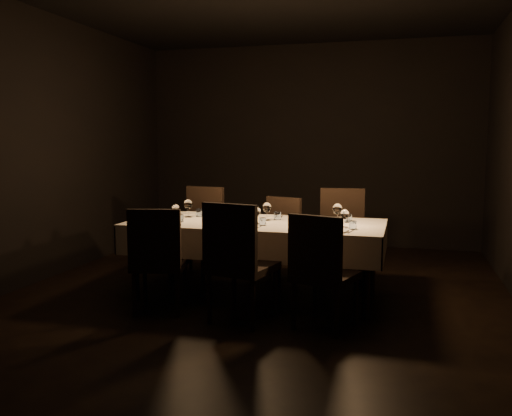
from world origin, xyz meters
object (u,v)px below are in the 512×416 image
(chair_near_center, at_px, (237,258))
(chair_far_center, at_px, (278,234))
(chair_far_left, at_px, (200,227))
(chair_far_right, at_px, (342,231))
(chair_near_right, at_px, (321,267))
(dining_table, at_px, (256,229))
(chair_near_left, at_px, (158,256))

(chair_near_center, xyz_separation_m, chair_far_center, (-0.01, 1.57, -0.06))
(chair_far_left, distance_m, chair_far_right, 1.66)
(chair_far_left, bearing_deg, chair_near_right, -33.89)
(dining_table, xyz_separation_m, chair_far_center, (0.06, 0.73, -0.17))
(chair_near_center, height_order, chair_far_right, chair_near_center)
(dining_table, bearing_deg, chair_near_right, -46.33)
(chair_near_center, relative_size, chair_far_left, 1.03)
(chair_near_center, height_order, chair_far_center, chair_near_center)
(chair_near_right, height_order, chair_far_right, chair_far_right)
(chair_near_right, height_order, chair_far_left, chair_far_left)
(dining_table, relative_size, chair_near_left, 2.59)
(chair_near_center, xyz_separation_m, chair_far_right, (0.69, 1.69, -0.01))
(dining_table, bearing_deg, chair_near_left, -132.56)
(chair_far_center, xyz_separation_m, chair_far_right, (0.70, 0.12, 0.05))
(chair_near_left, xyz_separation_m, chair_far_right, (1.46, 1.62, 0.03))
(dining_table, bearing_deg, chair_far_center, 85.29)
(chair_near_center, relative_size, chair_far_center, 1.13)
(dining_table, bearing_deg, chair_near_center, -85.37)
(chair_near_left, bearing_deg, chair_far_right, -145.06)
(chair_far_left, relative_size, chair_far_center, 1.10)
(chair_near_center, relative_size, chair_near_right, 1.08)
(chair_far_center, bearing_deg, dining_table, -74.87)
(dining_table, distance_m, chair_far_center, 0.76)
(chair_near_right, height_order, chair_far_center, chair_near_right)
(chair_far_left, bearing_deg, chair_far_right, 12.66)
(chair_near_right, xyz_separation_m, chair_far_center, (-0.72, 1.55, -0.02))
(chair_far_center, bearing_deg, chair_far_left, -161.67)
(chair_near_center, relative_size, chair_far_right, 1.02)
(chair_far_left, bearing_deg, chair_near_left, -73.62)
(chair_near_center, bearing_deg, chair_far_center, -77.17)
(dining_table, height_order, chair_far_right, chair_far_right)
(chair_far_center, distance_m, chair_far_right, 0.71)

